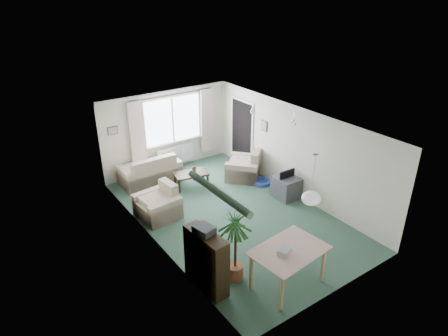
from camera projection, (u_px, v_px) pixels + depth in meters
ground at (231, 215)px, 9.79m from camera, size 6.50×6.50×0.00m
window at (172, 120)px, 11.63m from camera, size 1.80×0.03×1.30m
curtain_rod at (172, 95)px, 11.24m from camera, size 2.60×0.03×0.03m
curtain_left at (138, 136)px, 11.06m from camera, size 0.45×0.08×2.00m
curtain_right at (207, 121)px, 12.25m from camera, size 0.45×0.08×2.00m
radiator at (175, 155)px, 12.08m from camera, size 1.20×0.10×0.55m
doorway at (242, 134)px, 12.01m from camera, size 0.03×0.95×2.00m
pendant_lamp at (311, 198)px, 7.55m from camera, size 0.36×0.36×0.36m
tinsel_garland at (218, 193)px, 6.11m from camera, size 1.60×1.60×0.12m
bauble_cluster_a at (252, 109)px, 10.16m from camera, size 0.20×0.20×0.20m
bauble_cluster_b at (294, 120)px, 9.43m from camera, size 0.20×0.20×0.20m
wall_picture_back at (113, 131)px, 10.68m from camera, size 0.28×0.03×0.22m
wall_picture_right at (264, 126)px, 11.03m from camera, size 0.03×0.24×0.30m
sofa at (149, 168)px, 11.20m from camera, size 1.66×0.89×0.83m
armchair_corner at (243, 164)px, 11.43m from camera, size 1.31×1.31×0.85m
armchair_left at (157, 202)px, 9.54m from camera, size 0.95×1.00×0.83m
coffee_table at (191, 180)px, 11.02m from camera, size 1.00×0.69×0.41m
photo_frame at (194, 169)px, 10.97m from camera, size 0.12×0.05×0.16m
bookshelf at (206, 261)px, 7.27m from camera, size 0.40×0.99×1.18m
hifi_box at (204, 230)px, 7.01m from camera, size 0.35×0.40×0.14m
houseplant at (235, 244)px, 7.40m from camera, size 0.75×0.75×1.57m
dining_table at (288, 268)px, 7.39m from camera, size 1.34×0.97×0.79m
gift_box at (284, 252)px, 7.10m from camera, size 0.30×0.27×0.12m
tv_cube at (286, 187)px, 10.45m from camera, size 0.58×0.64×0.57m
pet_bed at (261, 182)px, 11.23m from camera, size 0.57×0.57×0.10m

